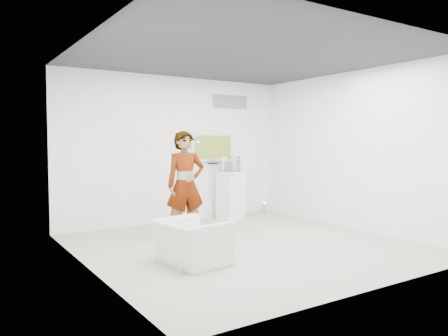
{
  "coord_description": "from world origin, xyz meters",
  "views": [
    {
      "loc": [
        -4.07,
        -5.62,
        1.66
      ],
      "look_at": [
        -0.04,
        0.6,
        1.22
      ],
      "focal_mm": 35.0,
      "sensor_mm": 36.0,
      "label": 1
    }
  ],
  "objects_px": {
    "armchair": "(191,242)",
    "pedestal": "(230,195)",
    "person": "(185,185)",
    "floor_uplight": "(264,208)",
    "tv": "(212,147)"
  },
  "relations": [
    {
      "from": "tv",
      "to": "pedestal",
      "type": "bearing_deg",
      "value": -45.88
    },
    {
      "from": "armchair",
      "to": "pedestal",
      "type": "height_order",
      "value": "pedestal"
    },
    {
      "from": "person",
      "to": "armchair",
      "type": "height_order",
      "value": "person"
    },
    {
      "from": "person",
      "to": "floor_uplight",
      "type": "distance_m",
      "value": 3.24
    },
    {
      "from": "person",
      "to": "floor_uplight",
      "type": "height_order",
      "value": "person"
    },
    {
      "from": "armchair",
      "to": "pedestal",
      "type": "bearing_deg",
      "value": -50.21
    },
    {
      "from": "tv",
      "to": "person",
      "type": "bearing_deg",
      "value": -134.13
    },
    {
      "from": "pedestal",
      "to": "armchair",
      "type": "bearing_deg",
      "value": -132.36
    },
    {
      "from": "person",
      "to": "pedestal",
      "type": "distance_m",
      "value": 2.13
    },
    {
      "from": "pedestal",
      "to": "floor_uplight",
      "type": "distance_m",
      "value": 1.18
    },
    {
      "from": "tv",
      "to": "armchair",
      "type": "bearing_deg",
      "value": -125.87
    },
    {
      "from": "person",
      "to": "floor_uplight",
      "type": "bearing_deg",
      "value": 36.24
    },
    {
      "from": "person",
      "to": "floor_uplight",
      "type": "relative_size",
      "value": 7.33
    },
    {
      "from": "person",
      "to": "floor_uplight",
      "type": "xyz_separation_m",
      "value": [
        2.82,
        1.39,
        -0.8
      ]
    },
    {
      "from": "person",
      "to": "tv",
      "type": "bearing_deg",
      "value": 55.82
    }
  ]
}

